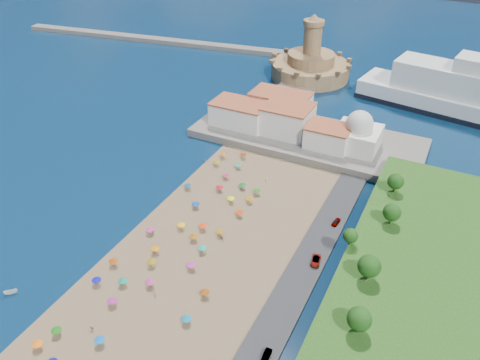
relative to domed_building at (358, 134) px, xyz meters
The scene contains 11 objects.
ground 77.60m from the domed_building, 112.91° to the right, with size 700.00×700.00×0.00m, color #071938.
terrace 21.44m from the domed_building, behind, with size 90.00×36.00×3.00m, color #59544C.
jetty 56.51m from the domed_building, 138.62° to the left, with size 18.00×70.00×2.40m, color #59544C.
breakwater 162.43m from the domed_building, 149.64° to the left, with size 200.00×7.00×2.60m, color #59544C.
waterfront_buildings 33.17m from the domed_building, behind, with size 57.00×29.00×11.00m.
domed_building is the anchor object (origin of this frame).
fortress 79.11m from the domed_building, 122.08° to the left, with size 40.00×40.00×32.40m.
beach_parasols 87.49m from the domed_building, 110.92° to the right, with size 32.01×117.44×2.20m.
beachgoers 87.09m from the domed_building, 111.88° to the right, with size 33.54×94.71×1.83m.
parked_cars 76.96m from the domed_building, 85.51° to the right, with size 3.17×68.78×1.43m.
hillside_trees 83.10m from the domed_building, 76.27° to the right, with size 14.13×109.93×7.63m.
Camera 1 is at (59.46, -86.04, 90.98)m, focal length 35.00 mm.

